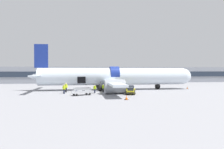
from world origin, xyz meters
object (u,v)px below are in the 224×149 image
airplane (112,77)px  ground_crew_driver (103,88)px  baggage_cart_loading (83,90)px  ground_crew_supervisor (66,87)px  baggage_tug_mid (130,91)px  baggage_cart_queued (82,93)px  ground_crew_loader_b (64,89)px  baggage_tug_lead (129,89)px  ground_crew_loader_a (95,89)px

airplane → ground_crew_driver: airplane is taller
baggage_cart_loading → ground_crew_supervisor: bearing=169.5°
baggage_tug_mid → airplane: bearing=101.8°
baggage_cart_queued → ground_crew_loader_b: 4.21m
baggage_cart_loading → baggage_cart_queued: (-0.09, -4.61, -0.06)m
baggage_cart_loading → ground_crew_driver: bearing=-6.0°
baggage_tug_lead → ground_crew_loader_b: ground_crew_loader_b is taller
baggage_cart_queued → ground_crew_driver: bearing=45.8°
baggage_cart_loading → ground_crew_supervisor: (-3.28, 0.61, 0.49)m
baggage_cart_loading → baggage_cart_queued: bearing=-91.1°
ground_crew_loader_a → ground_crew_loader_b: size_ratio=0.92×
baggage_tug_lead → baggage_cart_loading: 9.16m
ground_crew_supervisor → ground_crew_loader_b: bearing=-92.6°
baggage_cart_queued → ground_crew_loader_b: ground_crew_loader_b is taller
baggage_cart_queued → ground_crew_loader_a: (2.35, 2.81, 0.43)m
ground_crew_loader_a → ground_crew_driver: 2.22m
baggage_tug_lead → baggage_cart_loading: (-9.13, 0.69, -0.10)m
ground_crew_loader_b → ground_crew_supervisor: 2.68m
baggage_tug_lead → ground_crew_supervisor: 12.49m
ground_crew_supervisor → baggage_cart_loading: bearing=-10.5°
baggage_tug_lead → ground_crew_driver: size_ratio=1.75×
ground_crew_loader_a → ground_crew_supervisor: ground_crew_supervisor is taller
airplane → baggage_cart_loading: size_ratio=9.19×
baggage_cart_loading → baggage_tug_mid: bearing=-29.9°
airplane → ground_crew_supervisor: 10.68m
ground_crew_loader_a → baggage_tug_lead: bearing=9.2°
ground_crew_loader_a → ground_crew_driver: bearing=38.5°
ground_crew_loader_a → ground_crew_supervisor: bearing=156.5°
baggage_cart_loading → ground_crew_loader_a: bearing=-38.6°
airplane → ground_crew_loader_a: airplane is taller
airplane → ground_crew_loader_a: bearing=-124.0°
baggage_cart_queued → ground_crew_loader_b: bearing=142.4°
ground_crew_loader_a → ground_crew_driver: ground_crew_loader_a is taller
baggage_cart_queued → ground_crew_supervisor: 6.14m
baggage_tug_mid → ground_crew_loader_b: 12.18m
baggage_tug_lead → baggage_cart_queued: 10.02m
baggage_tug_lead → baggage_cart_queued: size_ratio=0.66×
ground_crew_loader_a → baggage_cart_queued: bearing=-129.8°
baggage_tug_lead → ground_crew_loader_b: bearing=-173.7°
baggage_tug_lead → ground_crew_loader_b: size_ratio=1.61×
baggage_cart_loading → ground_crew_driver: size_ratio=2.51×
ground_crew_loader_a → ground_crew_supervisor: (-5.54, 2.41, 0.13)m
airplane → ground_crew_supervisor: airplane is taller
baggage_cart_loading → ground_crew_loader_b: 4.00m
baggage_cart_queued → ground_crew_loader_a: 3.69m
ground_crew_loader_b → ground_crew_supervisor: ground_crew_supervisor is taller
airplane → baggage_tug_lead: 6.22m
ground_crew_supervisor → baggage_cart_queued: bearing=-58.6°
airplane → baggage_tug_mid: 9.80m
baggage_cart_queued → ground_crew_driver: ground_crew_driver is taller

